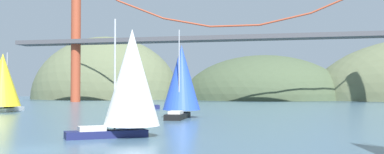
% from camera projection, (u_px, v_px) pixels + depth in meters
% --- Properties ---
extents(ground_plane, '(360.00, 360.00, 0.00)m').
position_uv_depth(ground_plane, '(38.00, 150.00, 27.28)').
color(ground_plane, '#426075').
extents(headland_center, '(57.84, 44.00, 31.47)m').
position_uv_depth(headland_center, '(263.00, 100.00, 157.80)').
color(headland_center, '#425138').
rests_on(headland_center, ground_plane).
extents(headland_left, '(58.04, 44.00, 47.64)m').
position_uv_depth(headland_left, '(105.00, 99.00, 171.03)').
color(headland_left, '#5B6647').
rests_on(headland_left, ground_plane).
extents(suspension_bridge, '(129.45, 6.00, 37.38)m').
position_uv_depth(suspension_bridge, '(235.00, 36.00, 120.40)').
color(suspension_bridge, '#A34228').
rests_on(suspension_bridge, ground_plane).
extents(sailboat_blue_spinnaker, '(5.24, 9.07, 11.36)m').
position_uv_depth(sailboat_blue_spinnaker, '(181.00, 79.00, 58.65)').
color(sailboat_blue_spinnaker, black).
rests_on(sailboat_blue_spinnaker, ground_plane).
extents(sailboat_navy_sail, '(9.22, 6.50, 10.01)m').
position_uv_depth(sailboat_navy_sail, '(128.00, 82.00, 83.19)').
color(sailboat_navy_sail, '#191E4C').
rests_on(sailboat_navy_sail, ground_plane).
extents(sailboat_yellow_sail, '(6.83, 9.82, 9.82)m').
position_uv_depth(sailboat_yellow_sail, '(3.00, 81.00, 72.66)').
color(sailboat_yellow_sail, white).
rests_on(sailboat_yellow_sail, ground_plane).
extents(sailboat_white_mainsail, '(7.70, 6.68, 9.18)m').
position_uv_depth(sailboat_white_mainsail, '(131.00, 79.00, 35.04)').
color(sailboat_white_mainsail, '#191E4C').
rests_on(sailboat_white_mainsail, ground_plane).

